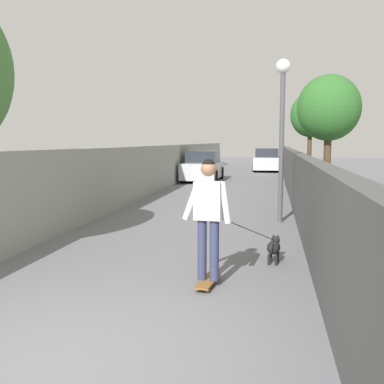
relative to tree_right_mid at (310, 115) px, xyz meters
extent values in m
plane|color=slate|center=(-5.00, 3.69, -3.25)|extent=(80.00, 80.00, 0.00)
cube|color=#999E93|center=(-7.00, 6.41, -2.32)|extent=(48.00, 0.30, 1.86)
cube|color=#4C4C4C|center=(-7.00, 0.96, -2.41)|extent=(48.00, 0.30, 1.69)
cylinder|color=#473523|center=(0.00, 0.00, -1.89)|extent=(0.21, 0.21, 2.72)
ellipsoid|color=#2D6628|center=(0.00, 0.00, 0.03)|extent=(1.87, 1.87, 2.11)
cylinder|color=#473523|center=(-6.00, -0.15, -1.98)|extent=(0.25, 0.25, 2.54)
ellipsoid|color=#2D6628|center=(-6.00, -0.15, -0.06)|extent=(2.17, 2.17, 2.27)
cylinder|color=#4C4C51|center=(-10.93, 1.51, -1.39)|extent=(0.12, 0.12, 3.72)
sphere|color=silver|center=(-10.93, 1.51, 0.62)|extent=(0.36, 0.36, 0.36)
cube|color=brown|center=(-16.34, 2.60, -3.18)|extent=(0.82, 0.29, 0.02)
cylinder|color=beige|center=(-16.05, 2.64, -3.22)|extent=(0.06, 0.04, 0.06)
cylinder|color=beige|center=(-16.07, 2.50, -3.22)|extent=(0.06, 0.04, 0.06)
cylinder|color=beige|center=(-16.61, 2.70, -3.22)|extent=(0.06, 0.04, 0.06)
cylinder|color=beige|center=(-16.63, 2.56, -3.22)|extent=(0.06, 0.04, 0.06)
cylinder|color=#333859|center=(-16.33, 2.69, -2.73)|extent=(0.14, 0.14, 0.87)
cylinder|color=#333859|center=(-16.35, 2.51, -2.73)|extent=(0.14, 0.14, 0.87)
cube|color=white|center=(-16.34, 2.60, -2.03)|extent=(0.26, 0.40, 0.54)
cylinder|color=white|center=(-16.31, 2.84, -2.03)|extent=(0.12, 0.29, 0.58)
cylinder|color=white|center=(-16.37, 2.36, -2.05)|extent=(0.11, 0.19, 0.59)
sphere|color=#9E7051|center=(-16.34, 2.60, -1.58)|extent=(0.22, 0.22, 0.22)
sphere|color=black|center=(-16.34, 2.60, -1.54)|extent=(0.19, 0.19, 0.19)
ellipsoid|color=black|center=(-14.95, 1.68, -2.99)|extent=(0.44, 0.27, 0.22)
sphere|color=black|center=(-14.68, 1.65, -2.92)|extent=(0.15, 0.15, 0.15)
cone|color=black|center=(-14.68, 1.69, -2.84)|extent=(0.06, 0.06, 0.06)
cone|color=black|center=(-14.69, 1.61, -2.84)|extent=(0.06, 0.06, 0.06)
cylinder|color=black|center=(-14.81, 1.72, -3.16)|extent=(0.04, 0.04, 0.18)
cylinder|color=black|center=(-14.83, 1.60, -3.16)|extent=(0.04, 0.04, 0.18)
cylinder|color=black|center=(-15.08, 1.76, -3.16)|extent=(0.04, 0.04, 0.18)
cylinder|color=black|center=(-15.09, 1.64, -3.16)|extent=(0.04, 0.04, 0.18)
cylinder|color=black|center=(-15.21, 1.71, -2.91)|extent=(0.14, 0.05, 0.13)
cylinder|color=black|center=(-15.65, 2.14, -2.53)|extent=(1.40, 0.93, 0.66)
cube|color=silver|center=(0.76, 5.26, -2.69)|extent=(4.34, 1.70, 0.80)
cube|color=#262B33|center=(0.76, 5.26, -2.01)|extent=(2.26, 1.50, 0.60)
cylinder|color=black|center=(2.10, 6.05, -2.93)|extent=(0.64, 0.22, 0.64)
cylinder|color=black|center=(2.10, 4.47, -2.93)|extent=(0.64, 0.22, 0.64)
cylinder|color=black|center=(-0.59, 6.05, -2.93)|extent=(0.64, 0.22, 0.64)
cylinder|color=black|center=(-0.59, 4.47, -2.93)|extent=(0.64, 0.22, 0.64)
cube|color=silver|center=(9.12, 2.11, -2.69)|extent=(4.19, 1.70, 0.80)
cube|color=#262B33|center=(9.12, 2.11, -2.01)|extent=(2.18, 1.50, 0.60)
cylinder|color=black|center=(10.42, 2.90, -2.93)|extent=(0.64, 0.22, 0.64)
cylinder|color=black|center=(10.42, 1.32, -2.93)|extent=(0.64, 0.22, 0.64)
cylinder|color=black|center=(7.82, 2.90, -2.93)|extent=(0.64, 0.22, 0.64)
cylinder|color=black|center=(7.82, 1.32, -2.93)|extent=(0.64, 0.22, 0.64)
camera|label=1|loc=(-22.64, 1.72, -1.20)|focal=42.93mm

